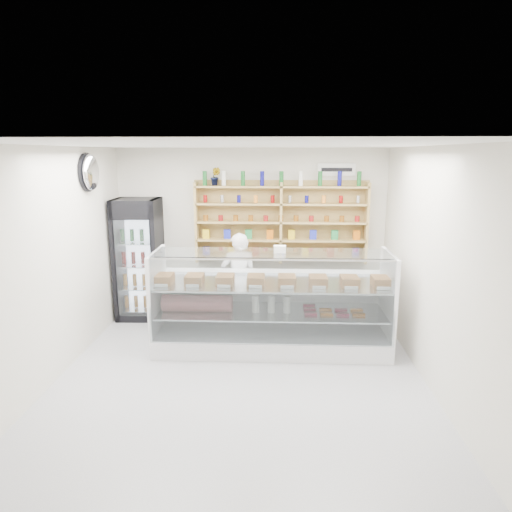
{
  "coord_description": "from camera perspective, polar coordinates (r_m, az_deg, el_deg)",
  "views": [
    {
      "loc": [
        0.42,
        -5.15,
        2.71
      ],
      "look_at": [
        0.15,
        0.9,
        1.34
      ],
      "focal_mm": 32.0,
      "sensor_mm": 36.0,
      "label": 1
    }
  ],
  "objects": [
    {
      "name": "room",
      "position": [
        5.33,
        -2.06,
        -1.53
      ],
      "size": [
        5.0,
        5.0,
        5.0
      ],
      "color": "#ABABB0",
      "rests_on": "ground"
    },
    {
      "name": "wall_shelving",
      "position": [
        7.57,
        3.13,
        4.22
      ],
      "size": [
        2.84,
        0.28,
        1.33
      ],
      "color": "#A3894D",
      "rests_on": "back_wall"
    },
    {
      "name": "drinks_cooler",
      "position": [
        7.82,
        -14.41,
        -0.32
      ],
      "size": [
        0.74,
        0.72,
        1.99
      ],
      "rotation": [
        0.0,
        0.0,
        0.03
      ],
      "color": "black",
      "rests_on": "floor"
    },
    {
      "name": "shop_worker",
      "position": [
        7.11,
        -2.12,
        -3.17
      ],
      "size": [
        0.59,
        0.41,
        1.53
      ],
      "primitive_type": "imported",
      "rotation": [
        0.0,
        0.0,
        3.23
      ],
      "color": "silver",
      "rests_on": "floor"
    },
    {
      "name": "security_mirror",
      "position": [
        6.86,
        -19.95,
        9.8
      ],
      "size": [
        0.15,
        0.5,
        0.5
      ],
      "primitive_type": "ellipsoid",
      "color": "silver",
      "rests_on": "left_wall"
    },
    {
      "name": "wall_sign",
      "position": [
        7.68,
        10.04,
        10.58
      ],
      "size": [
        0.62,
        0.03,
        0.2
      ],
      "primitive_type": "cube",
      "color": "white",
      "rests_on": "back_wall"
    },
    {
      "name": "potted_plant",
      "position": [
        7.56,
        -5.1,
        9.88
      ],
      "size": [
        0.18,
        0.16,
        0.3
      ],
      "primitive_type": "imported",
      "rotation": [
        0.0,
        0.0,
        -0.16
      ],
      "color": "#1E6626",
      "rests_on": "wall_shelving"
    },
    {
      "name": "display_counter",
      "position": [
        6.48,
        1.91,
        -8.35
      ],
      "size": [
        3.24,
        0.97,
        1.41
      ],
      "color": "white",
      "rests_on": "floor"
    }
  ]
}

